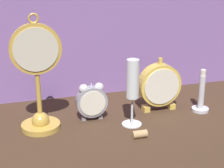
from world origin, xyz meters
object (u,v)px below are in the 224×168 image
at_px(pocket_watch_on_stand, 38,84).
at_px(wine_cork, 140,134).
at_px(alarm_clock_twin_bell, 92,100).
at_px(brass_candlestick, 201,98).
at_px(champagne_flute, 133,85).
at_px(mantel_clock_silver, 160,85).

distance_m(pocket_watch_on_stand, wine_cork, 0.32).
bearing_deg(alarm_clock_twin_bell, brass_candlestick, -5.41).
height_order(pocket_watch_on_stand, champagne_flute, pocket_watch_on_stand).
xyz_separation_m(alarm_clock_twin_bell, wine_cork, (0.10, -0.16, -0.06)).
height_order(pocket_watch_on_stand, wine_cork, pocket_watch_on_stand).
xyz_separation_m(pocket_watch_on_stand, alarm_clock_twin_bell, (0.16, 0.02, -0.08)).
relative_size(alarm_clock_twin_bell, brass_candlestick, 0.84).
relative_size(mantel_clock_silver, wine_cork, 4.25).
bearing_deg(wine_cork, alarm_clock_twin_bell, 123.20).
bearing_deg(brass_candlestick, pocket_watch_on_stand, 178.30).
distance_m(pocket_watch_on_stand, alarm_clock_twin_bell, 0.18).
height_order(mantel_clock_silver, brass_candlestick, mantel_clock_silver).
bearing_deg(pocket_watch_on_stand, champagne_flute, -10.59).
bearing_deg(pocket_watch_on_stand, brass_candlestick, -1.70).
height_order(mantel_clock_silver, champagne_flute, champagne_flute).
distance_m(champagne_flute, wine_cork, 0.15).
relative_size(mantel_clock_silver, brass_candlestick, 1.25).
height_order(alarm_clock_twin_bell, wine_cork, alarm_clock_twin_bell).
bearing_deg(wine_cork, brass_candlestick, 25.23).
bearing_deg(pocket_watch_on_stand, alarm_clock_twin_bell, 6.61).
bearing_deg(mantel_clock_silver, wine_cork, -127.43).
height_order(alarm_clock_twin_bell, brass_candlestick, brass_candlestick).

